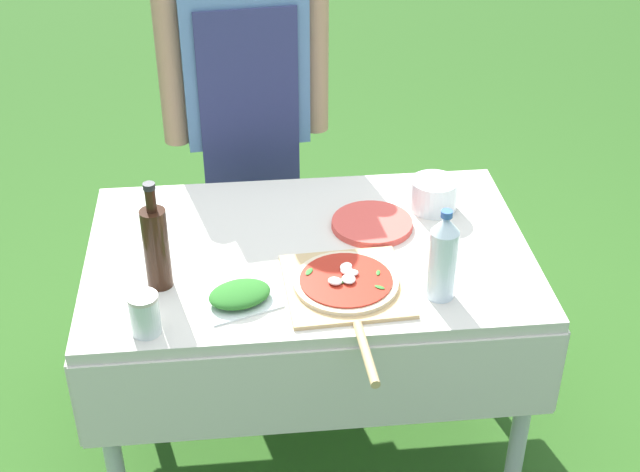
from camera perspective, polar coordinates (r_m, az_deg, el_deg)
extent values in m
plane|color=#2D5B1E|center=(3.09, -0.63, -12.70)|extent=(12.00, 12.00, 0.00)
cube|color=beige|center=(2.60, -0.73, -1.11)|extent=(1.28, 0.83, 0.04)
cube|color=beige|center=(2.38, 0.23, -9.92)|extent=(1.28, 0.01, 0.28)
cube|color=beige|center=(3.04, -1.43, 0.82)|extent=(1.28, 0.01, 0.28)
cube|color=beige|center=(2.73, -14.39, -4.60)|extent=(0.01, 0.83, 0.28)
cube|color=beige|center=(2.82, 12.52, -2.99)|extent=(0.01, 0.83, 0.28)
cylinder|color=#B7B7BC|center=(2.60, -13.14, -13.24)|extent=(0.05, 0.05, 0.73)
cylinder|color=#B7B7BC|center=(2.69, 12.77, -11.41)|extent=(0.05, 0.05, 0.73)
cylinder|color=#B7B7BC|center=(3.13, -11.97, -3.89)|extent=(0.05, 0.05, 0.73)
cylinder|color=#B7B7BC|center=(3.20, 9.17, -2.65)|extent=(0.05, 0.05, 0.73)
cylinder|color=#333D56|center=(3.41, -3.07, 0.67)|extent=(0.11, 0.11, 0.78)
cylinder|color=#333D56|center=(3.39, -5.65, 0.39)|extent=(0.11, 0.11, 0.78)
cube|color=#4C7099|center=(3.09, -4.89, 11.26)|extent=(0.44, 0.22, 0.58)
cube|color=navy|center=(3.09, -4.47, 6.83)|extent=(0.34, 0.04, 0.85)
cylinder|color=#A37A5B|center=(3.13, -0.30, 11.19)|extent=(0.09, 0.09, 0.52)
cylinder|color=#A37A5B|center=(3.08, -9.51, 10.36)|extent=(0.09, 0.09, 0.52)
cube|color=tan|center=(2.43, 1.67, -3.20)|extent=(0.35, 0.35, 0.01)
cylinder|color=tan|center=(2.22, 2.97, -7.48)|extent=(0.04, 0.24, 0.02)
cylinder|color=beige|center=(2.43, 1.67, -2.98)|extent=(0.29, 0.29, 0.01)
cylinder|color=#B22819|center=(2.42, 1.68, -2.81)|extent=(0.25, 0.25, 0.00)
ellipsoid|color=white|center=(2.45, 1.68, -1.98)|extent=(0.05, 0.05, 0.02)
ellipsoid|color=white|center=(2.41, 1.85, -2.77)|extent=(0.04, 0.05, 0.01)
ellipsoid|color=white|center=(2.43, 2.11, -2.38)|extent=(0.04, 0.03, 0.01)
ellipsoid|color=white|center=(2.44, 1.75, -2.25)|extent=(0.05, 0.04, 0.02)
ellipsoid|color=white|center=(2.40, 0.96, -2.90)|extent=(0.05, 0.05, 0.02)
ellipsoid|color=#286B23|center=(2.40, 1.34, -2.99)|extent=(0.03, 0.02, 0.00)
ellipsoid|color=#286B23|center=(2.44, 1.79, -2.39)|extent=(0.03, 0.03, 0.00)
ellipsoid|color=#286B23|center=(2.44, -0.70, -2.28)|extent=(0.03, 0.04, 0.00)
ellipsoid|color=#286B23|center=(2.39, 3.84, -3.28)|extent=(0.03, 0.03, 0.00)
ellipsoid|color=#286B23|center=(2.44, 3.75, -2.35)|extent=(0.02, 0.03, 0.00)
cylinder|color=black|center=(2.42, -10.42, -0.81)|extent=(0.07, 0.07, 0.24)
cylinder|color=black|center=(2.34, -10.79, 2.27)|extent=(0.03, 0.03, 0.07)
cylinder|color=#232326|center=(2.32, -10.89, 3.14)|extent=(0.03, 0.03, 0.02)
cylinder|color=silver|center=(2.37, 7.83, -1.81)|extent=(0.08, 0.08, 0.20)
cone|color=silver|center=(2.30, 8.06, 0.73)|extent=(0.08, 0.08, 0.05)
cylinder|color=#335BB2|center=(2.29, 8.12, 1.41)|extent=(0.03, 0.03, 0.02)
cube|color=silver|center=(2.39, -5.14, -4.14)|extent=(0.24, 0.21, 0.01)
ellipsoid|color=#286B23|center=(2.38, -5.16, -3.73)|extent=(0.20, 0.17, 0.04)
cylinder|color=silver|center=(2.78, 7.29, 2.65)|extent=(0.15, 0.15, 0.10)
cylinder|color=#DB4C42|center=(2.70, 3.34, 0.65)|extent=(0.25, 0.25, 0.00)
cylinder|color=#DB4C42|center=(2.69, 3.35, 0.74)|extent=(0.25, 0.25, 0.00)
cylinder|color=#DB4C42|center=(2.69, 3.35, 0.83)|extent=(0.24, 0.24, 0.00)
cylinder|color=#DB4C42|center=(2.69, 3.35, 0.92)|extent=(0.24, 0.24, 0.00)
cylinder|color=silver|center=(2.30, -11.14, -5.02)|extent=(0.08, 0.08, 0.10)
cylinder|color=#B22819|center=(2.31, -11.10, -5.33)|extent=(0.07, 0.07, 0.07)
cylinder|color=#B7B2A3|center=(2.26, -11.30, -3.88)|extent=(0.08, 0.08, 0.01)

